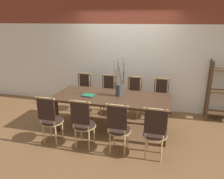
# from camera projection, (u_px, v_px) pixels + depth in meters

# --- Properties ---
(ground_plane) EXTENTS (16.00, 16.00, 0.00)m
(ground_plane) POSITION_uv_depth(u_px,v_px,m) (112.00, 129.00, 4.75)
(ground_plane) COLOR brown
(wall_rear) EXTENTS (12.00, 0.06, 3.20)m
(wall_rear) POSITION_uv_depth(u_px,v_px,m) (126.00, 47.00, 5.51)
(wall_rear) COLOR white
(wall_rear) RESTS_ON ground_plane
(dining_table) EXTENTS (2.42, 1.02, 0.74)m
(dining_table) POSITION_uv_depth(u_px,v_px,m) (112.00, 100.00, 4.55)
(dining_table) COLOR #422B1C
(dining_table) RESTS_ON ground_plane
(chair_near_leftend) EXTENTS (0.42, 0.42, 0.96)m
(chair_near_leftend) POSITION_uv_depth(u_px,v_px,m) (50.00, 118.00, 4.07)
(chair_near_leftend) COLOR black
(chair_near_leftend) RESTS_ON ground_plane
(chair_near_left) EXTENTS (0.42, 0.42, 0.96)m
(chair_near_left) POSITION_uv_depth(u_px,v_px,m) (83.00, 123.00, 3.90)
(chair_near_left) COLOR black
(chair_near_left) RESTS_ON ground_plane
(chair_near_center) EXTENTS (0.42, 0.42, 0.96)m
(chair_near_center) POSITION_uv_depth(u_px,v_px,m) (118.00, 127.00, 3.74)
(chair_near_center) COLOR black
(chair_near_center) RESTS_ON ground_plane
(chair_near_right) EXTENTS (0.42, 0.42, 0.96)m
(chair_near_right) POSITION_uv_depth(u_px,v_px,m) (155.00, 132.00, 3.59)
(chair_near_right) COLOR black
(chair_near_right) RESTS_ON ground_plane
(chair_far_leftend) EXTENTS (0.42, 0.42, 0.96)m
(chair_far_leftend) POSITION_uv_depth(u_px,v_px,m) (83.00, 91.00, 5.61)
(chair_far_leftend) COLOR black
(chair_far_leftend) RESTS_ON ground_plane
(chair_far_left) EXTENTS (0.42, 0.42, 0.96)m
(chair_far_left) POSITION_uv_depth(u_px,v_px,m) (108.00, 93.00, 5.44)
(chair_far_left) COLOR black
(chair_far_left) RESTS_ON ground_plane
(chair_far_center) EXTENTS (0.42, 0.42, 0.96)m
(chair_far_center) POSITION_uv_depth(u_px,v_px,m) (134.00, 96.00, 5.28)
(chair_far_center) COLOR black
(chair_far_center) RESTS_ON ground_plane
(chair_far_right) EXTENTS (0.42, 0.42, 0.96)m
(chair_far_right) POSITION_uv_depth(u_px,v_px,m) (161.00, 98.00, 5.12)
(chair_far_right) COLOR black
(chair_far_right) RESTS_ON ground_plane
(vase_centerpiece) EXTENTS (0.25, 0.25, 0.82)m
(vase_centerpiece) POSITION_uv_depth(u_px,v_px,m) (119.00, 89.00, 4.51)
(vase_centerpiece) COLOR #33383D
(vase_centerpiece) RESTS_ON dining_table
(book_stack) EXTENTS (0.25, 0.20, 0.03)m
(book_stack) POSITION_uv_depth(u_px,v_px,m) (88.00, 95.00, 4.54)
(book_stack) COLOR #842D8C
(book_stack) RESTS_ON dining_table
(shelving_rack) EXTENTS (0.68, 0.34, 1.40)m
(shelving_rack) POSITION_uv_depth(u_px,v_px,m) (223.00, 92.00, 4.98)
(shelving_rack) COLOR #513823
(shelving_rack) RESTS_ON ground_plane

